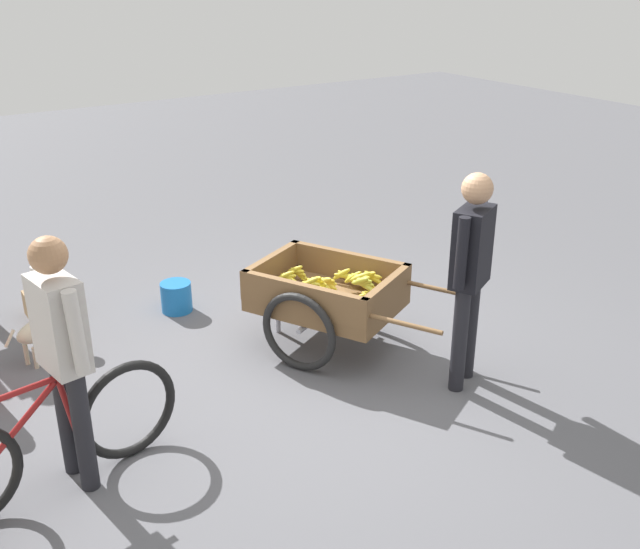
{
  "coord_description": "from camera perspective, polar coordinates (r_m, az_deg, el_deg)",
  "views": [
    {
      "loc": [
        -4.07,
        2.63,
        2.9
      ],
      "look_at": [
        0.14,
        -0.13,
        0.75
      ],
      "focal_mm": 41.24,
      "sensor_mm": 36.0,
      "label": 1
    }
  ],
  "objects": [
    {
      "name": "ground_plane",
      "position": [
        5.65,
        -0.38,
        -7.77
      ],
      "size": [
        24.0,
        24.0,
        0.0
      ],
      "primitive_type": "plane",
      "color": "#56565B"
    },
    {
      "name": "fruit_cart",
      "position": [
        5.85,
        0.61,
        -1.71
      ],
      "size": [
        1.81,
        1.43,
        0.72
      ],
      "color": "brown",
      "rests_on": "ground"
    },
    {
      "name": "vendor_person",
      "position": [
        5.23,
        11.63,
        0.89
      ],
      "size": [
        0.33,
        0.51,
        1.61
      ],
      "color": "black",
      "rests_on": "ground"
    },
    {
      "name": "bicycle",
      "position": [
        4.62,
        -20.17,
        -11.95
      ],
      "size": [
        0.47,
        1.65,
        0.85
      ],
      "color": "black",
      "rests_on": "ground"
    },
    {
      "name": "cyclist_person",
      "position": [
        4.38,
        -19.4,
        -5.01
      ],
      "size": [
        0.51,
        0.25,
        1.57
      ],
      "color": "black",
      "rests_on": "ground"
    },
    {
      "name": "dog",
      "position": [
        6.14,
        -20.5,
        -3.81
      ],
      "size": [
        0.35,
        0.63,
        0.4
      ],
      "color": "beige",
      "rests_on": "ground"
    },
    {
      "name": "plastic_bucket",
      "position": [
        6.69,
        -11.09,
        -1.72
      ],
      "size": [
        0.27,
        0.27,
        0.27
      ],
      "primitive_type": "cylinder",
      "color": "#1966B2",
      "rests_on": "ground"
    },
    {
      "name": "apple_crate",
      "position": [
        6.87,
        -20.41,
        -2.25
      ],
      "size": [
        0.44,
        0.32,
        0.31
      ],
      "color": "#99754C",
      "rests_on": "ground"
    }
  ]
}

